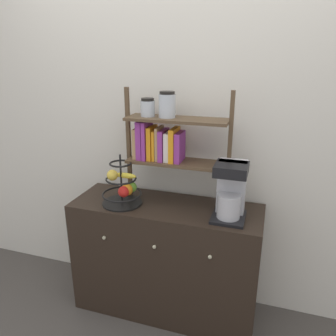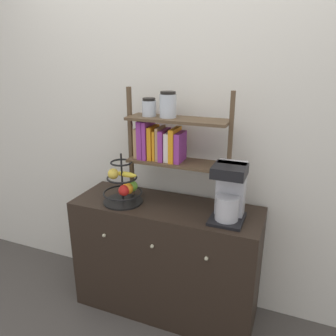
% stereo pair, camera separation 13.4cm
% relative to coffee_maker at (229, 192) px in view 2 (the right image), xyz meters
% --- Properties ---
extents(ground_plane, '(12.00, 12.00, 0.00)m').
position_rel_coffee_maker_xyz_m(ground_plane, '(-0.41, -0.18, -0.98)').
color(ground_plane, '#47423D').
extents(wall_back, '(7.00, 0.05, 2.60)m').
position_rel_coffee_maker_xyz_m(wall_back, '(-0.41, 0.29, 0.32)').
color(wall_back, silver).
rests_on(wall_back, ground_plane).
extents(sideboard, '(1.24, 0.45, 0.81)m').
position_rel_coffee_maker_xyz_m(sideboard, '(-0.41, 0.03, -0.57)').
color(sideboard, black).
rests_on(sideboard, ground_plane).
extents(coffee_maker, '(0.19, 0.23, 0.34)m').
position_rel_coffee_maker_xyz_m(coffee_maker, '(0.00, 0.00, 0.00)').
color(coffee_maker, black).
rests_on(coffee_maker, sideboard).
extents(fruit_stand, '(0.26, 0.26, 0.34)m').
position_rel_coffee_maker_xyz_m(fruit_stand, '(-0.68, -0.03, -0.06)').
color(fruit_stand, black).
rests_on(fruit_stand, sideboard).
extents(shelf_hutch, '(0.68, 0.20, 0.74)m').
position_rel_coffee_maker_xyz_m(shelf_hutch, '(-0.44, 0.10, 0.26)').
color(shelf_hutch, brown).
rests_on(shelf_hutch, sideboard).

